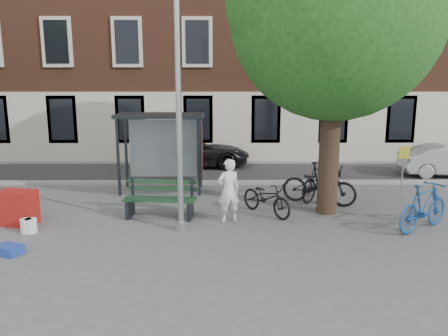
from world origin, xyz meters
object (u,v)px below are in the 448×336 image
bus_shelter (173,134)px  red_stand (17,208)px  painter (229,190)px  bike_b (424,207)px  bench (160,201)px  notice_sign (403,163)px  bike_c (266,198)px  lamppost (179,119)px  car_dark (195,151)px  bike_d (319,180)px  bike_a (319,185)px

bus_shelter → red_stand: bearing=-135.7°
painter → bike_b: painter is taller
bench → notice_sign: size_ratio=1.18×
painter → bus_shelter: bearing=-82.5°
bus_shelter → bike_c: bus_shelter is taller
notice_sign → bus_shelter: bearing=176.9°
lamppost → bench: bearing=120.9°
bike_c → car_dark: (-2.39, 7.09, 0.17)m
painter → car_dark: bearing=-101.0°
bench → bike_d: size_ratio=0.96×
red_stand → bench: bearing=9.2°
bike_c → bike_d: bearing=3.1°
bike_a → bike_c: bearing=147.1°
lamppost → red_stand: lamppost is taller
red_stand → bike_b: bearing=-2.9°
lamppost → car_dark: lamppost is taller
painter → notice_sign: 5.84m
bike_a → notice_sign: 2.78m
bench → bike_c: bench is taller
bench → red_stand: bench is taller
bike_a → bike_d: (0.12, 0.48, 0.04)m
lamppost → bike_c: 3.48m
bike_a → bike_d: 0.50m
bike_b → bike_a: bearing=6.2°
bus_shelter → bike_c: size_ratio=1.54×
bike_b → notice_sign: (0.60, 2.81, 0.58)m
bike_b → bike_d: size_ratio=0.96×
lamppost → car_dark: 8.67m
painter → bike_d: bearing=-164.3°
bench → car_dark: bearing=91.5°
bus_shelter → bike_c: bearing=-44.2°
bus_shelter → car_dark: bearing=83.5°
painter → bike_b: 4.91m
bike_c → red_stand: bearing=149.5°
bike_d → car_dark: bearing=-11.8°
bench → red_stand: 3.67m
bus_shelter → bike_d: bus_shelter is taller
lamppost → bike_c: lamppost is taller
car_dark → painter: bearing=-171.1°
bench → bike_a: bike_a is taller
car_dark → red_stand: (-4.16, -7.89, -0.21)m
bike_b → bike_c: (-3.78, 1.31, -0.12)m
bike_d → car_dark: (-4.21, 5.53, 0.03)m
lamppost → bike_b: (6.05, -0.00, -2.18)m
painter → bike_d: (2.89, 2.13, -0.22)m
bus_shelter → painter: (1.81, -3.37, -1.07)m
lamppost → bike_d: size_ratio=2.92×
bike_a → painter: bearing=145.7°
notice_sign → bike_c: bearing=-154.1°
bus_shelter → bike_a: bus_shelter is taller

